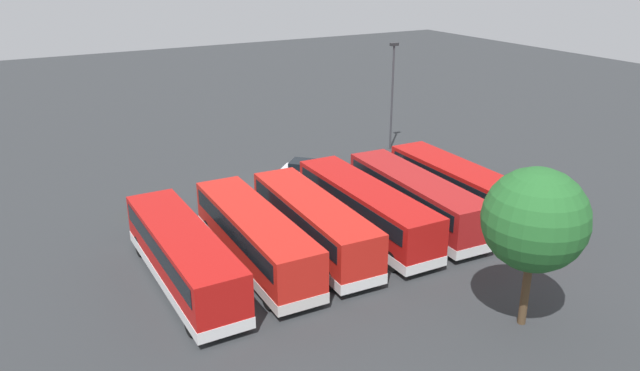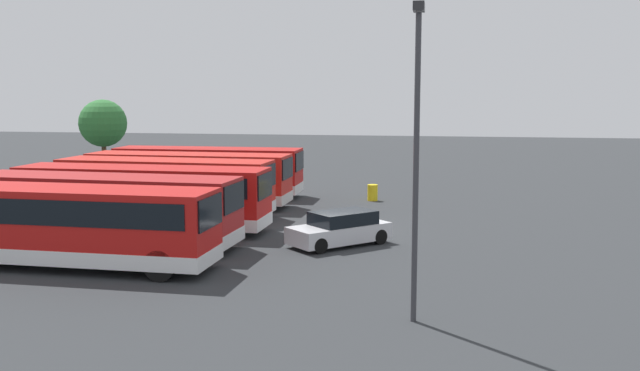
{
  "view_description": "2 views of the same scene",
  "coord_description": "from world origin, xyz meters",
  "px_view_note": "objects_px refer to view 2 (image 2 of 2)",
  "views": [
    {
      "loc": [
        16.42,
        36.11,
        15.38
      ],
      "look_at": [
        -1.6,
        4.2,
        1.5
      ],
      "focal_mm": 34.58,
      "sensor_mm": 36.0,
      "label": 1
    },
    {
      "loc": [
        -32.37,
        -4.63,
        6.42
      ],
      "look_at": [
        0.63,
        1.1,
        1.95
      ],
      "focal_mm": 39.98,
      "sensor_mm": 36.0,
      "label": 2
    }
  ],
  "objects_px": {
    "bus_single_deck_third": "(142,196)",
    "bus_single_deck_near_end": "(55,223)",
    "bus_single_deck_fifth": "(189,177)",
    "lamp_post_tall": "(416,141)",
    "waste_bin_yellow": "(373,193)",
    "bus_single_deck_second": "(104,208)",
    "car_hatchback_silver": "(340,229)",
    "bus_single_deck_fourth": "(165,186)",
    "bus_single_deck_sixth": "(208,170)"
  },
  "relations": [
    {
      "from": "bus_single_deck_near_end",
      "to": "waste_bin_yellow",
      "type": "relative_size",
      "value": 12.68
    },
    {
      "from": "car_hatchback_silver",
      "to": "lamp_post_tall",
      "type": "bearing_deg",
      "value": -159.97
    },
    {
      "from": "bus_single_deck_near_end",
      "to": "lamp_post_tall",
      "type": "xyz_separation_m",
      "value": [
        -4.0,
        -13.16,
        3.44
      ]
    },
    {
      "from": "bus_single_deck_fifth",
      "to": "waste_bin_yellow",
      "type": "xyz_separation_m",
      "value": [
        3.77,
        -9.91,
        -1.15
      ]
    },
    {
      "from": "bus_single_deck_near_end",
      "to": "bus_single_deck_second",
      "type": "bearing_deg",
      "value": -2.21
    },
    {
      "from": "lamp_post_tall",
      "to": "bus_single_deck_second",
      "type": "bearing_deg",
      "value": 59.95
    },
    {
      "from": "bus_single_deck_sixth",
      "to": "lamp_post_tall",
      "type": "distance_m",
      "value": 25.96
    },
    {
      "from": "bus_single_deck_fourth",
      "to": "bus_single_deck_fifth",
      "type": "xyz_separation_m",
      "value": [
        3.45,
        0.01,
        0.0
      ]
    },
    {
      "from": "bus_single_deck_near_end",
      "to": "car_hatchback_silver",
      "type": "height_order",
      "value": "bus_single_deck_near_end"
    },
    {
      "from": "bus_single_deck_second",
      "to": "lamp_post_tall",
      "type": "xyz_separation_m",
      "value": [
        -7.53,
        -13.02,
        3.44
      ]
    },
    {
      "from": "bus_single_deck_second",
      "to": "bus_single_deck_third",
      "type": "height_order",
      "value": "same"
    },
    {
      "from": "bus_single_deck_sixth",
      "to": "bus_single_deck_fifth",
      "type": "bearing_deg",
      "value": -177.23
    },
    {
      "from": "bus_single_deck_fifth",
      "to": "bus_single_deck_sixth",
      "type": "distance_m",
      "value": 3.9
    },
    {
      "from": "bus_single_deck_fourth",
      "to": "bus_single_deck_sixth",
      "type": "xyz_separation_m",
      "value": [
        7.35,
        0.2,
        0.0
      ]
    },
    {
      "from": "bus_single_deck_fourth",
      "to": "waste_bin_yellow",
      "type": "bearing_deg",
      "value": -53.89
    },
    {
      "from": "bus_single_deck_fifth",
      "to": "car_hatchback_silver",
      "type": "height_order",
      "value": "bus_single_deck_fifth"
    },
    {
      "from": "bus_single_deck_second",
      "to": "car_hatchback_silver",
      "type": "bearing_deg",
      "value": -78.71
    },
    {
      "from": "bus_single_deck_fourth",
      "to": "bus_single_deck_sixth",
      "type": "height_order",
      "value": "same"
    },
    {
      "from": "bus_single_deck_third",
      "to": "bus_single_deck_near_end",
      "type": "bearing_deg",
      "value": 177.72
    },
    {
      "from": "bus_single_deck_third",
      "to": "bus_single_deck_fourth",
      "type": "height_order",
      "value": "same"
    },
    {
      "from": "bus_single_deck_fifth",
      "to": "car_hatchback_silver",
      "type": "xyz_separation_m",
      "value": [
        -8.62,
        -9.78,
        -0.92
      ]
    },
    {
      "from": "bus_single_deck_second",
      "to": "waste_bin_yellow",
      "type": "distance_m",
      "value": 17.33
    },
    {
      "from": "bus_single_deck_sixth",
      "to": "bus_single_deck_near_end",
      "type": "bearing_deg",
      "value": -179.19
    },
    {
      "from": "bus_single_deck_second",
      "to": "waste_bin_yellow",
      "type": "relative_size",
      "value": 12.09
    },
    {
      "from": "bus_single_deck_third",
      "to": "car_hatchback_silver",
      "type": "distance_m",
      "value": 9.61
    },
    {
      "from": "bus_single_deck_third",
      "to": "bus_single_deck_second",
      "type": "bearing_deg",
      "value": 177.65
    },
    {
      "from": "bus_single_deck_near_end",
      "to": "bus_single_deck_third",
      "type": "relative_size",
      "value": 1.02
    },
    {
      "from": "bus_single_deck_second",
      "to": "bus_single_deck_third",
      "type": "bearing_deg",
      "value": -2.35
    },
    {
      "from": "bus_single_deck_fourth",
      "to": "waste_bin_yellow",
      "type": "height_order",
      "value": "bus_single_deck_fourth"
    },
    {
      "from": "bus_single_deck_fifth",
      "to": "bus_single_deck_sixth",
      "type": "height_order",
      "value": "same"
    },
    {
      "from": "bus_single_deck_fourth",
      "to": "waste_bin_yellow",
      "type": "xyz_separation_m",
      "value": [
        7.22,
        -9.9,
        -1.15
      ]
    },
    {
      "from": "bus_single_deck_near_end",
      "to": "bus_single_deck_sixth",
      "type": "distance_m",
      "value": 17.97
    },
    {
      "from": "bus_single_deck_third",
      "to": "bus_single_deck_fifth",
      "type": "height_order",
      "value": "same"
    },
    {
      "from": "bus_single_deck_fifth",
      "to": "car_hatchback_silver",
      "type": "relative_size",
      "value": 2.65
    },
    {
      "from": "bus_single_deck_near_end",
      "to": "waste_bin_yellow",
      "type": "height_order",
      "value": "bus_single_deck_near_end"
    },
    {
      "from": "bus_single_deck_sixth",
      "to": "lamp_post_tall",
      "type": "height_order",
      "value": "lamp_post_tall"
    },
    {
      "from": "bus_single_deck_near_end",
      "to": "bus_single_deck_sixth",
      "type": "xyz_separation_m",
      "value": [
        17.96,
        0.26,
        -0.0
      ]
    },
    {
      "from": "car_hatchback_silver",
      "to": "waste_bin_yellow",
      "type": "bearing_deg",
      "value": -0.6
    },
    {
      "from": "bus_single_deck_fifth",
      "to": "waste_bin_yellow",
      "type": "height_order",
      "value": "bus_single_deck_fifth"
    },
    {
      "from": "bus_single_deck_fifth",
      "to": "lamp_post_tall",
      "type": "bearing_deg",
      "value": -143.8
    },
    {
      "from": "bus_single_deck_fifth",
      "to": "lamp_post_tall",
      "type": "relative_size",
      "value": 1.31
    },
    {
      "from": "bus_single_deck_near_end",
      "to": "waste_bin_yellow",
      "type": "distance_m",
      "value": 20.41
    },
    {
      "from": "bus_single_deck_fifth",
      "to": "waste_bin_yellow",
      "type": "bearing_deg",
      "value": -69.17
    },
    {
      "from": "lamp_post_tall",
      "to": "waste_bin_yellow",
      "type": "height_order",
      "value": "lamp_post_tall"
    },
    {
      "from": "bus_single_deck_near_end",
      "to": "waste_bin_yellow",
      "type": "bearing_deg",
      "value": -28.89
    },
    {
      "from": "bus_single_deck_second",
      "to": "bus_single_deck_fourth",
      "type": "distance_m",
      "value": 7.08
    },
    {
      "from": "waste_bin_yellow",
      "to": "bus_single_deck_near_end",
      "type": "bearing_deg",
      "value": 151.11
    },
    {
      "from": "bus_single_deck_fifth",
      "to": "lamp_post_tall",
      "type": "xyz_separation_m",
      "value": [
        -18.07,
        -13.22,
        3.44
      ]
    },
    {
      "from": "bus_single_deck_sixth",
      "to": "waste_bin_yellow",
      "type": "xyz_separation_m",
      "value": [
        -0.13,
        -10.1,
        -1.15
      ]
    },
    {
      "from": "bus_single_deck_third",
      "to": "waste_bin_yellow",
      "type": "height_order",
      "value": "bus_single_deck_third"
    }
  ]
}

